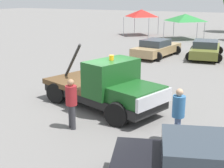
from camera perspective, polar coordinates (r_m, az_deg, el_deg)
name	(u,v)px	position (r m, az deg, el deg)	size (l,w,h in m)	color
ground_plane	(102,106)	(13.16, -1.93, -4.12)	(160.00, 160.00, 0.00)	slate
tow_truck	(107,88)	(12.65, -0.93, -0.65)	(5.85, 3.55, 2.51)	black
foreground_car	(214,168)	(7.82, 18.08, -14.47)	(5.20, 3.46, 1.34)	black
person_near_truck	(178,112)	(9.92, 12.04, -4.99)	(0.39, 0.39, 1.78)	#475B84
person_at_hood	(71,100)	(10.80, -7.44, -2.98)	(0.40, 0.40, 1.78)	#38383D
parked_car_tan	(156,48)	(24.02, 8.14, 6.51)	(2.86, 5.06, 1.34)	tan
parked_car_olive	(205,49)	(24.27, 16.72, 6.09)	(2.95, 5.02, 1.34)	olive
canopy_tent_red	(142,13)	(36.99, 5.42, 12.77)	(3.15, 3.15, 2.95)	#9E9EA3
canopy_tent_green	(185,18)	(34.28, 13.26, 11.75)	(3.50, 3.50, 2.64)	#9E9EA3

